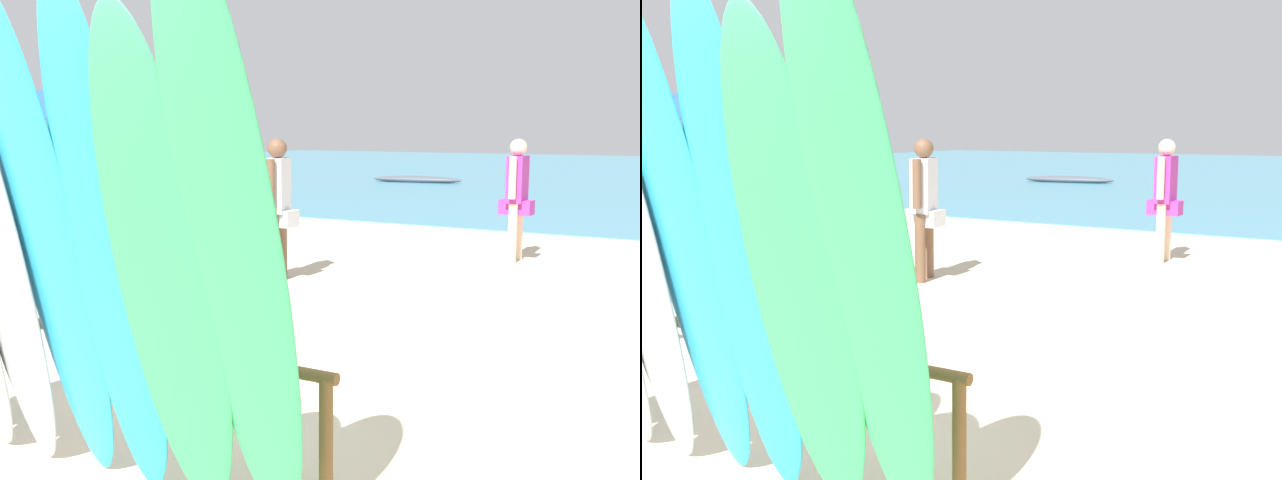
# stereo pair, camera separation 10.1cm
# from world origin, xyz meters

# --- Properties ---
(ground) EXTENTS (60.00, 60.00, 0.00)m
(ground) POSITION_xyz_m (0.00, 14.00, 0.00)
(ground) COLOR beige
(surfboard_rack) EXTENTS (2.70, 0.07, 0.72)m
(surfboard_rack) POSITION_xyz_m (0.00, 0.00, 0.56)
(surfboard_rack) COLOR brown
(surfboard_rack) RESTS_ON ground
(surfboard_teal_3) EXTENTS (0.51, 0.67, 2.53)m
(surfboard_teal_3) POSITION_xyz_m (-0.02, -0.48, 1.27)
(surfboard_teal_3) COLOR #289EC6
(surfboard_teal_3) RESTS_ON ground
(surfboard_teal_4) EXTENTS (0.49, 0.61, 2.59)m
(surfboard_teal_4) POSITION_xyz_m (0.38, -0.48, 1.29)
(surfboard_teal_4) COLOR #289EC6
(surfboard_teal_4) RESTS_ON ground
(surfboard_green_5) EXTENTS (0.58, 0.67, 2.39)m
(surfboard_green_5) POSITION_xyz_m (0.76, -0.51, 1.20)
(surfboard_green_5) COLOR #38B266
(surfboard_green_5) RESTS_ON ground
(surfboard_green_6) EXTENTS (0.50, 0.79, 2.72)m
(surfboard_green_6) POSITION_xyz_m (1.16, -0.54, 1.36)
(surfboard_green_6) COLOR #38B266
(surfboard_green_6) RESTS_ON ground
(beachgoer_strolling) EXTENTS (0.45, 0.64, 1.74)m
(beachgoer_strolling) POSITION_xyz_m (-2.08, 4.70, 1.00)
(beachgoer_strolling) COLOR brown
(beachgoer_strolling) RESTS_ON ground
(beachgoer_by_water) EXTENTS (0.45, 0.65, 1.71)m
(beachgoer_by_water) POSITION_xyz_m (0.06, 7.52, 0.99)
(beachgoer_by_water) COLOR beige
(beachgoer_by_water) RESTS_ON ground
(beach_umbrella) EXTENTS (1.94, 1.94, 2.29)m
(beach_umbrella) POSITION_xyz_m (-2.67, 2.01, 2.11)
(beach_umbrella) COLOR silver
(beach_umbrella) RESTS_ON ground
(distant_boat) EXTENTS (3.09, 0.93, 0.24)m
(distant_boat) POSITION_xyz_m (-7.19, 21.04, 0.11)
(distant_boat) COLOR #4C515B
(distant_boat) RESTS_ON ground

